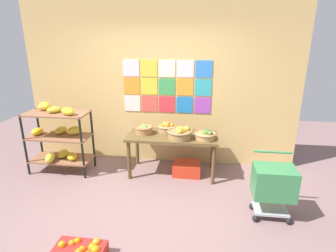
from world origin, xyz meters
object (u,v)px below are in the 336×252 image
Objects in this scene: fruit_basket_left at (180,133)px; fruit_basket_back_right at (167,127)px; fruit_basket_centre at (144,129)px; produce_crate_under_table at (187,168)px; banana_shelf_unit at (58,134)px; fruit_basket_right at (206,135)px; display_table at (173,140)px; shopping_cart at (274,184)px.

fruit_basket_left reaches higher than fruit_basket_back_right.
fruit_basket_centre reaches higher than produce_crate_under_table.
banana_shelf_unit reaches higher than fruit_basket_back_right.
fruit_basket_back_right is 0.92× the size of fruit_basket_right.
fruit_basket_right is at bearing -24.13° from fruit_basket_back_right.
fruit_basket_back_right is at bearing 9.58° from banana_shelf_unit.
fruit_basket_centre is (-0.48, 0.01, 0.16)m from display_table.
fruit_basket_back_right is 0.67× the size of produce_crate_under_table.
fruit_basket_centre is (1.45, 0.14, 0.09)m from banana_shelf_unit.
fruit_basket_centre is (-0.62, 0.15, -0.02)m from fruit_basket_left.
banana_shelf_unit is at bearing -177.05° from produce_crate_under_table.
fruit_basket_right is (0.66, -0.30, 0.00)m from fruit_basket_back_right.
shopping_cart is at bearing -41.13° from produce_crate_under_table.
display_table is (1.93, 0.13, -0.06)m from banana_shelf_unit.
display_table is 4.82× the size of fruit_basket_back_right.
banana_shelf_unit is at bearing -179.78° from fruit_basket_right.
fruit_basket_left is at bearing -51.29° from fruit_basket_back_right.
display_table is at bearing 167.57° from fruit_basket_right.
fruit_basket_right is (2.47, 0.01, 0.09)m from banana_shelf_unit.
fruit_basket_right is at bearing -7.11° from fruit_basket_centre.
banana_shelf_unit is at bearing -170.42° from fruit_basket_back_right.
shopping_cart is at bearing -46.40° from fruit_basket_right.
fruit_basket_back_right is 0.78m from produce_crate_under_table.
fruit_basket_back_right is at bearing 141.90° from shopping_cart.
fruit_basket_right is at bearing 0.22° from banana_shelf_unit.
banana_shelf_unit is 3.88× the size of fruit_basket_back_right.
shopping_cart is at bearing -34.73° from fruit_basket_left.
fruit_basket_centre is at bearing 151.46° from shopping_cart.
display_table is 1.77× the size of shopping_cart.
fruit_basket_centre is 1.03m from fruit_basket_right.
shopping_cart is (1.87, -1.03, -0.29)m from fruit_basket_centre.
fruit_basket_back_right is (-0.12, 0.18, 0.15)m from display_table.
display_table is 0.51m from fruit_basket_centre.
fruit_basket_left is at bearing -0.50° from banana_shelf_unit.
produce_crate_under_table is at bearing 139.01° from shopping_cart.
fruit_basket_back_right reaches higher than display_table.
fruit_basket_left is 1.20× the size of fruit_basket_right.
banana_shelf_unit is 1.84m from fruit_basket_back_right.
fruit_basket_back_right is 1.95m from shopping_cart.
display_table is 3.70× the size of fruit_basket_left.
fruit_basket_centre reaches higher than display_table.
fruit_basket_back_right is 0.37× the size of shopping_cart.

